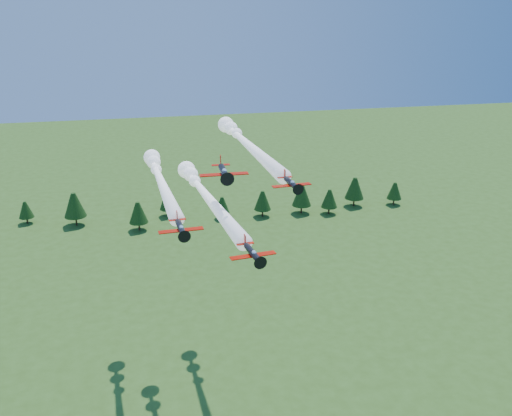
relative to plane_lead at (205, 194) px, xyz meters
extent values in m
cylinder|color=black|center=(3.45, -27.43, 0.00)|extent=(1.53, 5.03, 0.92)
cone|color=black|center=(3.81, -30.30, 0.00)|extent=(1.01, 0.93, 0.92)
cone|color=black|center=(3.88, -30.85, 0.00)|extent=(0.45, 0.46, 0.40)
cylinder|color=black|center=(3.90, -31.00, 0.00)|extent=(1.92, 0.28, 1.93)
cube|color=#C81000|center=(3.50, -27.80, -0.29)|extent=(6.90, 2.08, 0.11)
cube|color=#C81000|center=(3.04, -24.20, 0.05)|extent=(2.74, 1.11, 0.06)
cube|color=#C81000|center=(3.03, -24.11, 0.78)|extent=(0.19, 0.88, 1.33)
ellipsoid|color=#87B3D1|center=(3.55, -28.25, 0.37)|extent=(0.79, 1.18, 0.57)
sphere|color=white|center=(-0.94, 7.48, 0.00)|extent=(2.30, 2.30, 2.30)
sphere|color=white|center=(-1.50, 11.90, 0.00)|extent=(3.00, 3.00, 3.00)
sphere|color=white|center=(-2.05, 16.32, 0.00)|extent=(3.70, 3.70, 3.70)
cylinder|color=black|center=(-5.89, -16.36, 0.22)|extent=(1.33, 5.26, 0.96)
cone|color=black|center=(-5.67, -19.39, 0.22)|extent=(1.02, 0.93, 0.96)
cone|color=black|center=(-5.63, -19.96, 0.22)|extent=(0.45, 0.46, 0.42)
cylinder|color=black|center=(-5.62, -20.13, 0.22)|extent=(2.02, 0.18, 2.02)
cube|color=#C81000|center=(-5.86, -16.75, -0.09)|extent=(7.20, 1.80, 0.12)
cube|color=#C81000|center=(-6.13, -12.95, 0.27)|extent=(2.84, 1.02, 0.07)
cube|color=#C81000|center=(-6.14, -12.86, 1.04)|extent=(0.15, 0.92, 1.40)
ellipsoid|color=#87B3D1|center=(-5.83, -17.23, 0.61)|extent=(0.77, 1.20, 0.60)
sphere|color=white|center=(-8.34, 17.92, 0.22)|extent=(2.30, 2.30, 2.30)
sphere|color=white|center=(-8.65, 22.22, 0.22)|extent=(3.00, 3.00, 3.00)
sphere|color=white|center=(-8.95, 26.53, 0.22)|extent=(3.70, 3.70, 3.70)
cylinder|color=black|center=(12.22, -15.95, 6.32)|extent=(1.22, 4.77, 0.87)
cone|color=black|center=(12.42, -18.70, 6.32)|extent=(0.93, 0.85, 0.87)
cone|color=black|center=(12.46, -19.22, 6.32)|extent=(0.41, 0.42, 0.38)
cylinder|color=black|center=(12.47, -19.37, 6.32)|extent=(1.83, 0.17, 1.84)
cube|color=#C81000|center=(12.24, -16.30, 6.04)|extent=(6.54, 1.65, 0.10)
cube|color=#C81000|center=(11.99, -12.86, 6.37)|extent=(2.58, 0.93, 0.06)
cube|color=#C81000|center=(11.99, -12.77, 7.07)|extent=(0.14, 0.83, 1.27)
ellipsoid|color=#87B3D1|center=(12.27, -16.74, 6.67)|extent=(0.70, 1.09, 0.55)
sphere|color=white|center=(9.55, 20.58, 6.32)|extent=(2.30, 2.30, 2.30)
sphere|color=white|center=(9.21, 25.25, 6.32)|extent=(3.00, 3.00, 3.00)
sphere|color=white|center=(8.87, 29.92, 6.32)|extent=(3.70, 3.70, 3.70)
cylinder|color=black|center=(2.36, -8.72, 6.72)|extent=(1.23, 6.03, 1.11)
cone|color=black|center=(2.29, -12.22, 6.72)|extent=(1.13, 1.02, 1.11)
cone|color=black|center=(2.27, -12.89, 6.72)|extent=(0.50, 0.51, 0.49)
cylinder|color=black|center=(2.27, -13.08, 6.72)|extent=(2.34, 0.09, 2.34)
cube|color=#C81000|center=(2.35, -9.16, 6.36)|extent=(8.27, 1.67, 0.13)
cube|color=#C81000|center=(2.43, -4.76, 6.78)|extent=(3.25, 1.01, 0.08)
cube|color=#C81000|center=(2.44, -4.65, 7.67)|extent=(0.12, 1.06, 1.61)
ellipsoid|color=#87B3D1|center=(2.34, -9.72, 7.16)|extent=(0.83, 1.35, 0.69)
cylinder|color=#382314|center=(31.31, 90.24, -40.17)|extent=(0.60, 0.60, 2.71)
cone|color=black|center=(31.31, 90.24, -35.33)|extent=(6.20, 6.20, 6.97)
cylinder|color=#382314|center=(-2.48, 97.68, -40.16)|extent=(0.60, 0.60, 2.73)
cone|color=black|center=(-2.48, 97.68, -35.28)|extent=(6.25, 6.25, 7.03)
cylinder|color=#382314|center=(46.22, 90.54, -39.98)|extent=(0.60, 0.60, 3.11)
cone|color=black|center=(46.22, 90.54, -34.43)|extent=(7.10, 7.10, 7.99)
cylinder|color=#382314|center=(-13.33, 86.23, -40.10)|extent=(0.60, 0.60, 2.85)
cone|color=black|center=(-13.33, 86.23, -35.01)|extent=(6.52, 6.52, 7.34)
cylinder|color=#382314|center=(83.92, 91.96, -40.29)|extent=(0.60, 0.60, 2.48)
cone|color=black|center=(83.92, 91.96, -35.85)|extent=(5.68, 5.68, 6.38)
cylinder|color=#382314|center=(56.09, 87.82, -40.22)|extent=(0.60, 0.60, 2.61)
cone|color=black|center=(56.09, 87.82, -35.56)|extent=(5.97, 5.97, 6.72)
cylinder|color=#382314|center=(16.53, 91.07, -40.38)|extent=(0.60, 0.60, 2.29)
cone|color=black|center=(16.53, 91.07, -36.29)|extent=(5.24, 5.24, 5.90)
cylinder|color=#382314|center=(-35.00, 95.37, -39.86)|extent=(0.60, 0.60, 3.34)
cone|color=black|center=(-35.00, 95.37, -33.89)|extent=(7.64, 7.64, 8.60)
cylinder|color=#382314|center=(-52.32, 100.79, -40.39)|extent=(0.60, 0.60, 2.28)
cone|color=black|center=(-52.32, 100.79, -36.32)|extent=(5.21, 5.21, 5.86)
cylinder|color=#382314|center=(68.13, 93.65, -39.94)|extent=(0.60, 0.60, 3.18)
cone|color=black|center=(68.13, 93.65, -34.26)|extent=(7.27, 7.27, 8.18)
camera|label=1|loc=(-11.42, -100.57, 34.76)|focal=40.00mm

